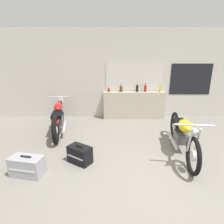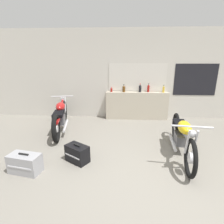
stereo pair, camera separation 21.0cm
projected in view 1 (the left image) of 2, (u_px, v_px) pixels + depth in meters
The scene contains 12 objects.
ground_plane at pixel (155, 180), 2.80m from camera, with size 24.00×24.00×0.00m, color gray.
wall_back at pixel (134, 75), 5.61m from camera, with size 10.00×0.07×2.80m.
sill_counter at pixel (134, 105), 5.70m from camera, with size 1.97×0.28×0.88m.
bottle_leftmost at pixel (109, 90), 5.55m from camera, with size 0.06×0.06×0.16m.
bottle_left_center at pixel (121, 89), 5.54m from camera, with size 0.09×0.09×0.24m.
bottle_center at pixel (137, 88), 5.55m from camera, with size 0.08×0.08×0.27m.
bottle_right_center at pixel (145, 88), 5.58m from camera, with size 0.07×0.07×0.27m.
bottle_rightmost at pixel (160, 89), 5.52m from camera, with size 0.06×0.06×0.23m.
motorcycle_red at pixel (59, 116), 4.67m from camera, with size 0.72×2.19×0.83m.
motorcycle_yellow at pixel (182, 133), 3.56m from camera, with size 0.64×2.09×0.83m.
hard_case_silver at pixel (27, 166), 2.89m from camera, with size 0.57×0.36×0.35m.
hard_case_black at pixel (80, 154), 3.25m from camera, with size 0.50×0.45×0.35m.
Camera 1 is at (-0.69, -2.37, 1.84)m, focal length 28.00 mm.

